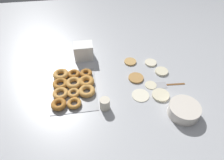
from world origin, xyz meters
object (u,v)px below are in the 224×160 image
object	(u,v)px
donut_tray	(73,86)
pancake_4	(161,71)
pancake_2	(151,63)
pancake_3	(161,95)
pancake_0	(136,78)
pancake_5	(130,62)
pancake_1	(141,95)
container_stack	(84,51)
pancake_6	(151,85)
batter_bowl	(184,110)
spatula	(163,85)
paper_cup	(105,104)

from	to	relation	value
donut_tray	pancake_4	bearing A→B (deg)	95.87
pancake_2	pancake_3	size ratio (longest dim) A/B	0.79
pancake_0	pancake_3	bearing A→B (deg)	33.63
pancake_3	pancake_5	xyz separation A→B (m)	(-0.37, -0.13, -0.00)
pancake_1	container_stack	world-z (taller)	container_stack
pancake_3	pancake_6	world-z (taller)	pancake_3
batter_bowl	spatula	bearing A→B (deg)	-170.55
pancake_1	container_stack	xyz separation A→B (m)	(-0.46, -0.35, 0.06)
pancake_6	batter_bowl	world-z (taller)	batter_bowl
container_stack	paper_cup	bearing A→B (deg)	11.04
paper_cup	pancake_5	bearing A→B (deg)	148.97
pancake_6	batter_bowl	size ratio (longest dim) A/B	0.43
pancake_4	pancake_6	size ratio (longest dim) A/B	1.19
pancake_6	paper_cup	distance (m)	0.37
container_stack	paper_cup	size ratio (longest dim) A/B	1.90
pancake_5	donut_tray	distance (m)	0.50
pancake_0	spatula	world-z (taller)	pancake_0
spatula	pancake_1	bearing A→B (deg)	25.62
pancake_3	pancake_5	size ratio (longest dim) A/B	1.22
pancake_3	spatula	distance (m)	0.10
pancake_3	pancake_6	size ratio (longest dim) A/B	1.41
pancake_6	spatula	world-z (taller)	pancake_6
pancake_2	pancake_6	world-z (taller)	pancake_2
pancake_2	donut_tray	size ratio (longest dim) A/B	0.23
pancake_2	batter_bowl	size ratio (longest dim) A/B	0.48
pancake_0	pancake_4	bearing A→B (deg)	100.87
pancake_5	batter_bowl	distance (m)	0.57
batter_bowl	container_stack	bearing A→B (deg)	-138.59
container_stack	spatula	distance (m)	0.66
pancake_5	container_stack	bearing A→B (deg)	-107.81
pancake_6	spatula	xyz separation A→B (m)	(0.01, 0.08, -0.00)
pancake_5	container_stack	xyz separation A→B (m)	(-0.11, -0.35, 0.06)
pancake_5	spatula	world-z (taller)	pancake_5
pancake_0	batter_bowl	xyz separation A→B (m)	(0.34, 0.21, 0.03)
pancake_1	pancake_0	bearing A→B (deg)	177.50
pancake_6	container_stack	distance (m)	0.59
pancake_3	pancake_1	bearing A→B (deg)	-99.36
pancake_5	pancake_0	bearing A→B (deg)	0.69
pancake_1	batter_bowl	size ratio (longest dim) A/B	0.62
pancake_1	pancake_3	distance (m)	0.13
pancake_0	paper_cup	bearing A→B (deg)	-47.73
pancake_6	pancake_2	bearing A→B (deg)	164.04
pancake_3	batter_bowl	distance (m)	0.18
pancake_4	paper_cup	size ratio (longest dim) A/B	1.25
pancake_1	pancake_6	xyz separation A→B (m)	(-0.08, 0.09, 0.00)
pancake_0	container_stack	size ratio (longest dim) A/B	0.74
pancake_1	pancake_6	distance (m)	0.12
donut_tray	pancake_5	bearing A→B (deg)	115.59
donut_tray	batter_bowl	xyz separation A→B (m)	(0.31, 0.66, 0.02)
spatula	batter_bowl	bearing A→B (deg)	103.10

